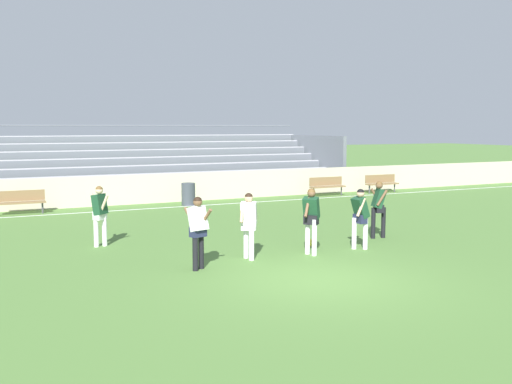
# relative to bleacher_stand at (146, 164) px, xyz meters

# --- Properties ---
(ground_plane) EXTENTS (160.00, 160.00, 0.00)m
(ground_plane) POSITION_rel_bleacher_stand_xyz_m (-1.26, -18.06, -1.47)
(ground_plane) COLOR #517A38
(field_line_sideline) EXTENTS (44.00, 0.12, 0.01)m
(field_line_sideline) POSITION_rel_bleacher_stand_xyz_m (-1.26, -5.42, -1.47)
(field_line_sideline) COLOR white
(field_line_sideline) RESTS_ON ground
(sideline_wall) EXTENTS (48.00, 0.16, 1.26)m
(sideline_wall) POSITION_rel_bleacher_stand_xyz_m (-1.26, -3.76, -0.84)
(sideline_wall) COLOR beige
(sideline_wall) RESTS_ON ground
(bleacher_stand) EXTENTS (19.67, 6.08, 3.38)m
(bleacher_stand) POSITION_rel_bleacher_stand_xyz_m (0.00, 0.00, 0.00)
(bleacher_stand) COLOR #B2B2B7
(bleacher_stand) RESTS_ON ground
(bench_near_wall_gap) EXTENTS (1.80, 0.40, 0.90)m
(bench_near_wall_gap) POSITION_rel_bleacher_stand_xyz_m (10.65, -4.85, -0.93)
(bench_near_wall_gap) COLOR olive
(bench_near_wall_gap) RESTS_ON ground
(bench_far_left) EXTENTS (1.80, 0.40, 0.90)m
(bench_far_left) POSITION_rel_bleacher_stand_xyz_m (-6.23, -4.85, -0.93)
(bench_far_left) COLOR olive
(bench_far_left) RESTS_ON ground
(bench_near_bin) EXTENTS (1.80, 0.40, 0.90)m
(bench_near_bin) POSITION_rel_bleacher_stand_xyz_m (7.43, -4.85, -0.93)
(bench_near_bin) COLOR olive
(bench_near_bin) RESTS_ON ground
(trash_bin) EXTENTS (0.58, 0.58, 0.94)m
(trash_bin) POSITION_rel_bleacher_stand_xyz_m (0.37, -5.09, -1.00)
(trash_bin) COLOR #3D424C
(trash_bin) RESTS_ON ground
(player_dark_on_ball) EXTENTS (0.65, 0.53, 1.73)m
(player_dark_on_ball) POSITION_rel_bleacher_stand_xyz_m (-0.11, -15.76, -0.44)
(player_dark_on_ball) COLOR white
(player_dark_on_ball) RESTS_ON ground
(player_dark_deep_cover) EXTENTS (0.51, 0.44, 1.64)m
(player_dark_deep_cover) POSITION_rel_bleacher_stand_xyz_m (1.45, -15.72, -0.50)
(player_dark_deep_cover) COLOR white
(player_dark_deep_cover) RESTS_ON ground
(player_white_wide_left) EXTENTS (0.62, 0.50, 1.67)m
(player_white_wide_left) POSITION_rel_bleacher_stand_xyz_m (-1.76, -15.52, -0.48)
(player_white_wide_left) COLOR white
(player_white_wide_left) RESTS_ON ground
(player_dark_challenging) EXTENTS (0.48, 0.61, 1.68)m
(player_dark_challenging) POSITION_rel_bleacher_stand_xyz_m (-4.76, -12.28, -0.47)
(player_dark_challenging) COLOR white
(player_dark_challenging) RESTS_ON ground
(player_white_dropping_back) EXTENTS (0.50, 0.64, 1.70)m
(player_white_dropping_back) POSITION_rel_bleacher_stand_xyz_m (-3.29, -16.00, -0.45)
(player_white_dropping_back) COLOR black
(player_white_dropping_back) RESTS_ON ground
(player_dark_wide_right) EXTENTS (0.48, 0.59, 1.70)m
(player_dark_wide_right) POSITION_rel_bleacher_stand_xyz_m (2.90, -14.65, -0.46)
(player_dark_wide_right) COLOR black
(player_dark_wide_right) RESTS_ON ground
(soccer_ball) EXTENTS (0.22, 0.22, 0.22)m
(soccer_ball) POSITION_rel_bleacher_stand_xyz_m (0.41, -14.90, -1.36)
(soccer_ball) COLOR yellow
(soccer_ball) RESTS_ON ground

